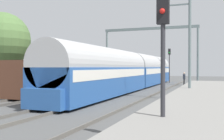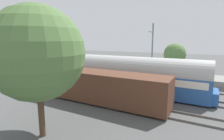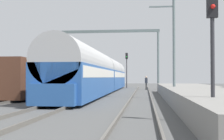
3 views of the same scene
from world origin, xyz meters
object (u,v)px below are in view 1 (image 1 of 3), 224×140
object	(u,v)px
railway_signal_far	(169,61)
catenary_gantry	(150,43)
passenger_train	(132,71)
railway_signal_near	(163,48)
person_crossing	(184,78)
freight_car	(64,77)

from	to	relation	value
railway_signal_far	catenary_gantry	size ratio (longest dim) A/B	0.40
passenger_train	railway_signal_near	bearing A→B (deg)	-71.15
person_crossing	railway_signal_far	distance (m)	7.42
person_crossing	railway_signal_near	bearing A→B (deg)	169.08
catenary_gantry	railway_signal_far	bearing A→B (deg)	68.87
railway_signal_near	catenary_gantry	distance (m)	29.84
railway_signal_far	catenary_gantry	world-z (taller)	catenary_gantry
freight_car	passenger_train	bearing A→B (deg)	57.68
passenger_train	person_crossing	bearing A→B (deg)	56.18
catenary_gantry	person_crossing	bearing A→B (deg)	-17.48
passenger_train	catenary_gantry	xyz separation A→B (m)	(0.00, 8.61, 3.70)
freight_car	person_crossing	distance (m)	16.65
freight_car	railway_signal_near	size ratio (longest dim) A/B	2.86
passenger_train	person_crossing	size ratio (longest dim) A/B	18.99
freight_car	railway_signal_near	xyz separation A→B (m)	(11.25, -13.44, 1.46)
passenger_train	catenary_gantry	distance (m)	9.37
passenger_train	railway_signal_far	world-z (taller)	railway_signal_far
railway_signal_near	railway_signal_far	bearing A→B (deg)	98.41
passenger_train	catenary_gantry	bearing A→B (deg)	90.00
railway_signal_far	catenary_gantry	bearing A→B (deg)	-111.13
passenger_train	catenary_gantry	world-z (taller)	catenary_gantry
freight_car	person_crossing	xyz separation A→B (m)	(9.09, 13.95, -0.44)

